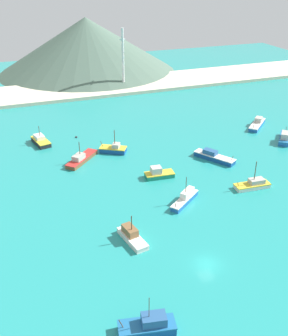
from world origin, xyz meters
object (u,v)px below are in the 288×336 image
(fishing_boat_4, at_px, (253,184))
(fishing_boat_10, at_px, (159,174))
(fishing_boat_2, at_px, (81,159))
(fishing_boat_15, at_px, (149,326))
(fishing_boat_11, at_px, (114,149))
(fishing_boat_1, at_px, (285,138))
(fishing_boat_6, at_px, (257,124))
(fishing_boat_3, at_px, (214,157))
(radio_tower, at_px, (123,59))
(fishing_boat_7, at_px, (185,198))
(fishing_boat_14, at_px, (41,141))
(fishing_boat_13, at_px, (132,236))
(buoy_0, at_px, (76,137))

(fishing_boat_4, distance_m, fishing_boat_10, 21.52)
(fishing_boat_2, height_order, fishing_boat_10, fishing_boat_2)
(fishing_boat_10, bearing_deg, fishing_boat_4, -33.48)
(fishing_boat_10, distance_m, fishing_boat_15, 44.23)
(fishing_boat_10, xyz_separation_m, fishing_boat_11, (-5.95, 16.96, -0.04))
(fishing_boat_1, xyz_separation_m, fishing_boat_6, (-0.59, 12.23, -0.22))
(fishing_boat_11, bearing_deg, fishing_boat_6, 3.28)
(fishing_boat_1, relative_size, fishing_boat_3, 0.82)
(fishing_boat_3, relative_size, radio_tower, 0.46)
(fishing_boat_7, bearing_deg, fishing_boat_14, 120.58)
(fishing_boat_11, bearing_deg, fishing_boat_13, -101.51)
(fishing_boat_4, relative_size, fishing_boat_6, 0.84)
(fishing_boat_15, xyz_separation_m, buoy_0, (4.71, 70.50, -0.95))
(fishing_boat_2, relative_size, fishing_boat_7, 1.17)
(fishing_boat_3, relative_size, fishing_boat_6, 1.09)
(fishing_boat_1, xyz_separation_m, fishing_boat_11, (-47.12, 9.57, -0.16))
(fishing_boat_6, distance_m, fishing_boat_14, 64.62)
(fishing_boat_10, relative_size, buoy_0, 10.17)
(buoy_0, bearing_deg, radio_tower, 56.53)
(fishing_boat_4, bearing_deg, fishing_boat_1, 39.66)
(fishing_boat_2, distance_m, fishing_boat_3, 33.60)
(fishing_boat_3, height_order, fishing_boat_13, fishing_boat_13)
(fishing_boat_11, height_order, fishing_boat_14, fishing_boat_11)
(fishing_boat_4, height_order, fishing_boat_15, fishing_boat_4)
(fishing_boat_6, bearing_deg, fishing_boat_7, -141.16)
(fishing_boat_1, height_order, fishing_boat_2, fishing_boat_2)
(radio_tower, bearing_deg, buoy_0, -123.47)
(fishing_boat_7, distance_m, fishing_boat_14, 48.06)
(fishing_boat_11, distance_m, fishing_boat_15, 58.62)
(fishing_boat_4, bearing_deg, fishing_boat_6, 54.30)
(fishing_boat_11, height_order, fishing_boat_13, fishing_boat_11)
(fishing_boat_2, distance_m, radio_tower, 65.46)
(fishing_boat_1, height_order, fishing_boat_7, fishing_boat_7)
(fishing_boat_3, distance_m, fishing_boat_6, 28.69)
(fishing_boat_3, distance_m, fishing_boat_10, 17.10)
(fishing_boat_3, bearing_deg, buoy_0, 138.64)
(fishing_boat_7, xyz_separation_m, fishing_boat_14, (-24.45, 41.38, -0.07))
(fishing_boat_2, bearing_deg, fishing_boat_10, -43.45)
(fishing_boat_1, bearing_deg, fishing_boat_7, -154.00)
(fishing_boat_10, xyz_separation_m, radio_tower, (14.34, 71.75, 10.92))
(fishing_boat_1, xyz_separation_m, fishing_boat_2, (-56.36, 7.01, -0.27))
(radio_tower, bearing_deg, fishing_boat_3, -88.03)
(fishing_boat_3, bearing_deg, fishing_boat_15, -128.06)
(fishing_boat_15, bearing_deg, fishing_boat_11, 78.22)
(fishing_boat_11, bearing_deg, fishing_boat_3, -30.26)
(fishing_boat_6, xyz_separation_m, fishing_boat_7, (-39.46, -31.76, 0.12))
(fishing_boat_4, relative_size, fishing_boat_14, 0.99)
(fishing_boat_14, bearing_deg, fishing_boat_6, -8.56)
(fishing_boat_11, bearing_deg, fishing_boat_2, -164.49)
(fishing_boat_4, distance_m, fishing_boat_14, 58.25)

